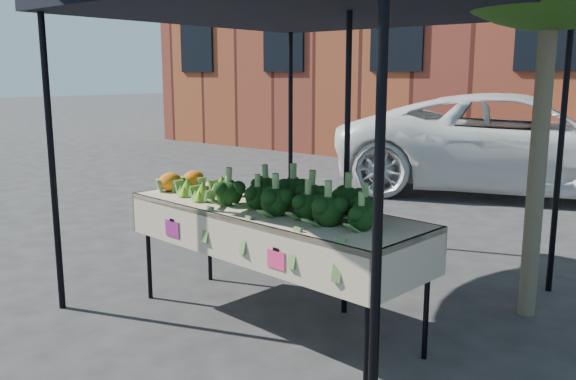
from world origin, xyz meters
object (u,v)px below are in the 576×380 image
object	(u,v)px
canopy	(316,135)
street_tree	(545,68)
table	(271,267)
vehicle	(529,10)

from	to	relation	value
canopy	street_tree	xyz separation A→B (m)	(1.47, 0.80, 0.52)
table	canopy	size ratio (longest dim) A/B	0.78
table	street_tree	world-z (taller)	street_tree
vehicle	street_tree	xyz separation A→B (m)	(1.80, -4.95, -0.90)
table	vehicle	size ratio (longest dim) A/B	0.44
canopy	street_tree	size ratio (longest dim) A/B	0.84
table	street_tree	bearing A→B (deg)	45.45
canopy	street_tree	distance (m)	1.76
vehicle	canopy	bearing A→B (deg)	162.93
table	vehicle	distance (m)	6.80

